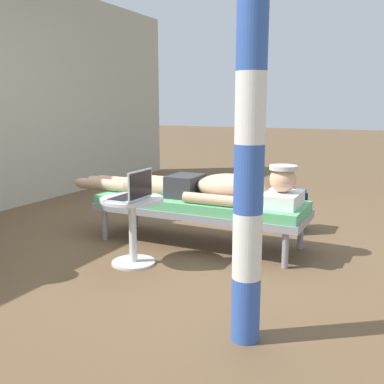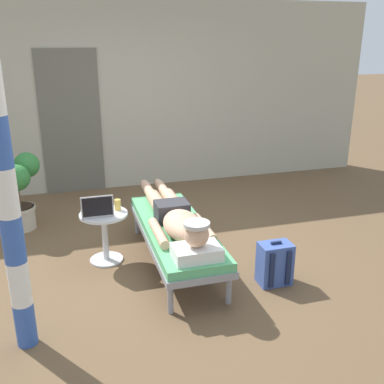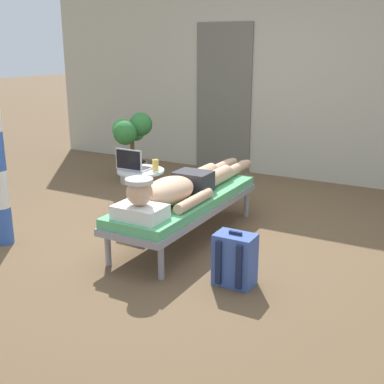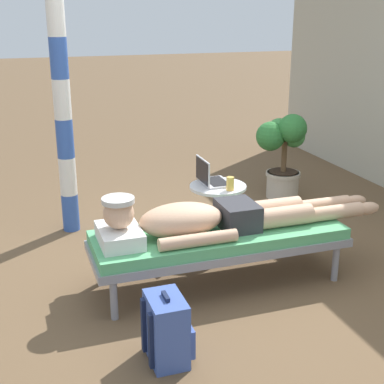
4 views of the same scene
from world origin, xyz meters
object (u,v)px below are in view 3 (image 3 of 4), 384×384
object	(u,v)px
lounge_chair	(186,203)
drink_glass	(155,165)
laptop	(133,164)
person_reclining	(182,186)
side_table	(141,185)
backpack	(235,260)
potted_plant	(132,143)

from	to	relation	value
lounge_chair	drink_glass	distance (m)	0.65
laptop	drink_glass	xyz separation A→B (m)	(0.21, 0.10, -0.00)
person_reclining	laptop	world-z (taller)	laptop
lounge_chair	person_reclining	distance (m)	0.18
lounge_chair	side_table	bearing A→B (deg)	159.41
backpack	potted_plant	xyz separation A→B (m)	(-2.35, 1.96, 0.34)
person_reclining	drink_glass	size ratio (longest dim) A/B	19.27
potted_plant	backpack	bearing A→B (deg)	-39.81
side_table	lounge_chair	bearing A→B (deg)	-20.59
side_table	drink_glass	world-z (taller)	drink_glass
person_reclining	backpack	distance (m)	1.02
laptop	backpack	size ratio (longest dim) A/B	0.73
lounge_chair	backpack	world-z (taller)	backpack
person_reclining	side_table	xyz separation A→B (m)	(-0.67, 0.31, -0.16)
backpack	laptop	bearing A→B (deg)	151.37
potted_plant	side_table	bearing A→B (deg)	-50.49
lounge_chair	person_reclining	bearing A→B (deg)	-90.00
drink_glass	backpack	distance (m)	1.65
person_reclining	potted_plant	xyz separation A→B (m)	(-1.56, 1.39, 0.02)
laptop	potted_plant	world-z (taller)	potted_plant
drink_glass	potted_plant	bearing A→B (deg)	135.26
side_table	drink_glass	distance (m)	0.27
backpack	potted_plant	bearing A→B (deg)	140.19
lounge_chair	person_reclining	size ratio (longest dim) A/B	0.86
lounge_chair	potted_plant	bearing A→B (deg)	139.60
side_table	laptop	bearing A→B (deg)	-139.48
side_table	laptop	world-z (taller)	laptop
lounge_chair	side_table	world-z (taller)	side_table
laptop	side_table	bearing A→B (deg)	40.52
lounge_chair	person_reclining	world-z (taller)	person_reclining
laptop	person_reclining	bearing A→B (deg)	-19.50
laptop	drink_glass	size ratio (longest dim) A/B	2.75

